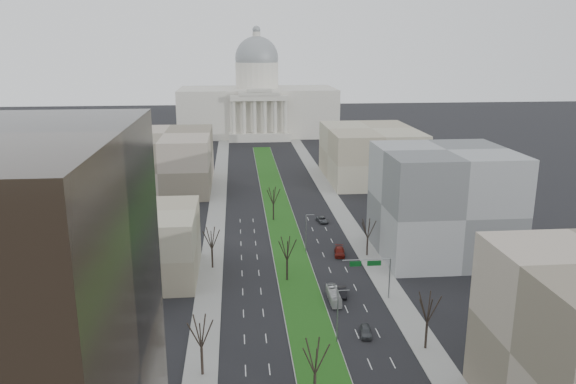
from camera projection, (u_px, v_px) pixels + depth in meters
ground at (281, 220)px, 151.81m from camera, size 600.00×600.00×0.00m
median at (281, 221)px, 150.81m from camera, size 8.00×222.03×0.20m
sidewalk_left at (212, 256)px, 126.15m from camera, size 5.00×330.00×0.15m
sidewalk_right at (365, 251)px, 129.31m from camera, size 5.00×330.00×0.15m
capitol at (257, 103)px, 291.58m from camera, size 80.00×46.00×55.00m
building_beige_left at (132, 244)px, 113.35m from camera, size 26.00×22.00×14.00m
building_grey_right at (443, 203)px, 124.85m from camera, size 28.00×26.00×24.00m
building_far_left at (165, 160)px, 184.83m from camera, size 30.00×40.00×18.00m
building_far_right at (370, 154)px, 195.96m from camera, size 30.00×40.00×18.00m
tree_left_mid at (201, 331)px, 79.17m from camera, size 5.40×5.40×9.72m
tree_left_far at (212, 238)px, 117.70m from camera, size 5.28×5.28×9.50m
tree_right_mid at (428, 307)px, 86.09m from camera, size 5.52×5.52×9.94m
tree_right_far at (368, 228)px, 124.74m from camera, size 5.04×5.04×9.07m
tree_median_a at (315, 356)px, 72.84m from camera, size 5.40×5.40×9.72m
tree_median_b at (287, 248)px, 111.34m from camera, size 5.40×5.40×9.72m
tree_median_c at (273, 195)px, 149.83m from camera, size 5.40×5.40×9.72m
streetlamp_median_b at (338, 316)px, 88.36m from camera, size 1.90×0.20×9.16m
streetlamp_median_c at (306, 233)px, 126.85m from camera, size 1.90×0.20×9.16m
mast_arm_signs at (376, 269)px, 103.37m from camera, size 9.12×0.24×8.09m
car_grey_near at (366, 331)px, 91.78m from camera, size 2.38×4.64×1.51m
car_black at (342, 292)px, 106.08m from camera, size 2.12×4.75×1.52m
car_red at (340, 252)px, 126.56m from camera, size 3.10×5.89×1.63m
car_grey_far at (322, 220)px, 149.95m from camera, size 3.10×5.31×1.39m
box_van at (334, 296)px, 103.89m from camera, size 1.81×7.69×2.14m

